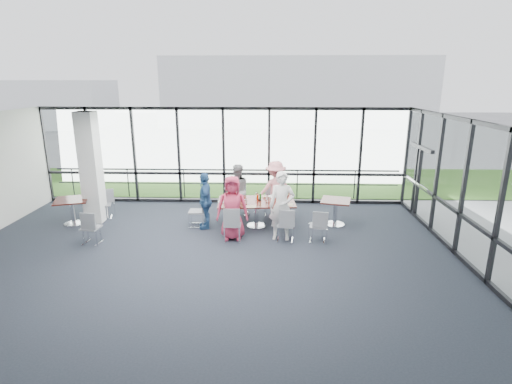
{
  "coord_description": "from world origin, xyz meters",
  "views": [
    {
      "loc": [
        1.5,
        -8.02,
        4.04
      ],
      "look_at": [
        1.16,
        2.4,
        1.1
      ],
      "focal_mm": 28.0,
      "sensor_mm": 36.0,
      "label": 1
    }
  ],
  "objects_px": {
    "chair_main_fr": "(271,202)",
    "main_table": "(256,205)",
    "diner_end": "(205,201)",
    "chair_spare_la": "(91,228)",
    "diner_near_right": "(282,206)",
    "chair_spare_lb": "(104,205)",
    "diner_far_left": "(237,191)",
    "side_table_right": "(336,204)",
    "side_table_left": "(72,203)",
    "chair_spare_r": "(318,226)",
    "diner_near_left": "(232,208)",
    "diner_far_right": "(275,189)",
    "chair_main_end": "(197,211)",
    "structural_column": "(91,168)",
    "chair_main_nl": "(233,224)",
    "chair_main_nr": "(285,225)",
    "chair_main_fl": "(241,201)"
  },
  "relations": [
    {
      "from": "chair_spare_lb",
      "to": "diner_far_left",
      "type": "bearing_deg",
      "value": 167.07
    },
    {
      "from": "side_table_left",
      "to": "diner_far_right",
      "type": "distance_m",
      "value": 5.91
    },
    {
      "from": "chair_main_end",
      "to": "chair_main_fr",
      "type": "bearing_deg",
      "value": 116.39
    },
    {
      "from": "chair_spare_r",
      "to": "chair_main_fl",
      "type": "bearing_deg",
      "value": 145.26
    },
    {
      "from": "diner_far_left",
      "to": "side_table_left",
      "type": "bearing_deg",
      "value": -4.76
    },
    {
      "from": "diner_near_right",
      "to": "chair_main_end",
      "type": "height_order",
      "value": "diner_near_right"
    },
    {
      "from": "side_table_left",
      "to": "chair_spare_la",
      "type": "xyz_separation_m",
      "value": [
        1.15,
        -1.38,
        -0.21
      ]
    },
    {
      "from": "side_table_left",
      "to": "chair_spare_lb",
      "type": "relative_size",
      "value": 1.33
    },
    {
      "from": "diner_near_left",
      "to": "chair_main_nr",
      "type": "height_order",
      "value": "diner_near_left"
    },
    {
      "from": "side_table_left",
      "to": "chair_spare_r",
      "type": "xyz_separation_m",
      "value": [
        6.91,
        -1.04,
        -0.22
      ]
    },
    {
      "from": "chair_main_fl",
      "to": "chair_spare_lb",
      "type": "relative_size",
      "value": 1.0
    },
    {
      "from": "diner_end",
      "to": "chair_spare_lb",
      "type": "bearing_deg",
      "value": -111.92
    },
    {
      "from": "chair_main_fr",
      "to": "main_table",
      "type": "bearing_deg",
      "value": 63.54
    },
    {
      "from": "chair_main_end",
      "to": "chair_spare_r",
      "type": "height_order",
      "value": "chair_main_end"
    },
    {
      "from": "chair_main_nr",
      "to": "chair_spare_r",
      "type": "relative_size",
      "value": 1.04
    },
    {
      "from": "side_table_right",
      "to": "diner_near_right",
      "type": "distance_m",
      "value": 1.94
    },
    {
      "from": "side_table_left",
      "to": "diner_far_left",
      "type": "relative_size",
      "value": 0.69
    },
    {
      "from": "diner_near_left",
      "to": "diner_far_right",
      "type": "height_order",
      "value": "diner_far_right"
    },
    {
      "from": "diner_near_right",
      "to": "chair_main_end",
      "type": "distance_m",
      "value": 2.57
    },
    {
      "from": "diner_near_left",
      "to": "chair_spare_la",
      "type": "relative_size",
      "value": 1.98
    },
    {
      "from": "structural_column",
      "to": "chair_main_fr",
      "type": "xyz_separation_m",
      "value": [
        5.17,
        0.73,
        -1.19
      ]
    },
    {
      "from": "structural_column",
      "to": "main_table",
      "type": "height_order",
      "value": "structural_column"
    },
    {
      "from": "chair_main_fl",
      "to": "chair_spare_lb",
      "type": "distance_m",
      "value": 4.12
    },
    {
      "from": "diner_far_right",
      "to": "chair_spare_r",
      "type": "relative_size",
      "value": 2.07
    },
    {
      "from": "diner_near_right",
      "to": "chair_main_fr",
      "type": "distance_m",
      "value": 2.03
    },
    {
      "from": "diner_far_right",
      "to": "chair_spare_la",
      "type": "height_order",
      "value": "diner_far_right"
    },
    {
      "from": "diner_far_right",
      "to": "diner_end",
      "type": "xyz_separation_m",
      "value": [
        -1.97,
        -1.01,
        -0.07
      ]
    },
    {
      "from": "structural_column",
      "to": "main_table",
      "type": "relative_size",
      "value": 1.44
    },
    {
      "from": "diner_near_left",
      "to": "structural_column",
      "type": "bearing_deg",
      "value": 162.09
    },
    {
      "from": "structural_column",
      "to": "side_table_left",
      "type": "xyz_separation_m",
      "value": [
        -0.54,
        -0.3,
        -0.96
      ]
    },
    {
      "from": "side_table_right",
      "to": "chair_main_end",
      "type": "xyz_separation_m",
      "value": [
        -3.95,
        -0.24,
        -0.18
      ]
    },
    {
      "from": "chair_main_nl",
      "to": "chair_spare_r",
      "type": "xyz_separation_m",
      "value": [
        2.2,
        0.03,
        -0.04
      ]
    },
    {
      "from": "diner_near_right",
      "to": "chair_main_end",
      "type": "relative_size",
      "value": 2.05
    },
    {
      "from": "chair_spare_lb",
      "to": "side_table_right",
      "type": "bearing_deg",
      "value": 159.72
    },
    {
      "from": "diner_near_right",
      "to": "diner_far_right",
      "type": "bearing_deg",
      "value": 100.36
    },
    {
      "from": "main_table",
      "to": "chair_main_fr",
      "type": "xyz_separation_m",
      "value": [
        0.42,
        1.04,
        -0.23
      ]
    },
    {
      "from": "chair_main_fl",
      "to": "side_table_left",
      "type": "bearing_deg",
      "value": 21.89
    },
    {
      "from": "structural_column",
      "to": "main_table",
      "type": "xyz_separation_m",
      "value": [
        4.76,
        -0.3,
        -0.96
      ]
    },
    {
      "from": "side_table_right",
      "to": "chair_main_fr",
      "type": "height_order",
      "value": "chair_main_fr"
    },
    {
      "from": "side_table_right",
      "to": "diner_far_right",
      "type": "bearing_deg",
      "value": 158.4
    },
    {
      "from": "diner_near_left",
      "to": "diner_end",
      "type": "xyz_separation_m",
      "value": [
        -0.83,
        0.79,
        -0.05
      ]
    },
    {
      "from": "main_table",
      "to": "chair_spare_lb",
      "type": "bearing_deg",
      "value": 169.1
    },
    {
      "from": "chair_main_fl",
      "to": "structural_column",
      "type": "bearing_deg",
      "value": 19.51
    },
    {
      "from": "diner_end",
      "to": "chair_spare_la",
      "type": "relative_size",
      "value": 1.86
    },
    {
      "from": "diner_far_right",
      "to": "chair_main_end",
      "type": "height_order",
      "value": "diner_far_right"
    },
    {
      "from": "side_table_right",
      "to": "diner_end",
      "type": "relative_size",
      "value": 0.61
    },
    {
      "from": "chair_main_nr",
      "to": "chair_main_fl",
      "type": "distance_m",
      "value": 2.48
    },
    {
      "from": "side_table_left",
      "to": "chair_spare_la",
      "type": "distance_m",
      "value": 1.81
    },
    {
      "from": "diner_far_left",
      "to": "chair_main_fl",
      "type": "bearing_deg",
      "value": -128.19
    },
    {
      "from": "structural_column",
      "to": "chair_main_fl",
      "type": "distance_m",
      "value": 4.46
    }
  ]
}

